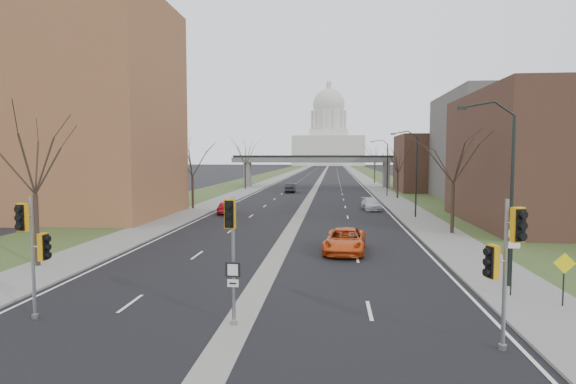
# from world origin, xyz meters

# --- Properties ---
(ground) EXTENTS (700.00, 700.00, 0.00)m
(ground) POSITION_xyz_m (0.00, 0.00, 0.00)
(ground) COLOR black
(ground) RESTS_ON ground
(road_surface) EXTENTS (20.00, 600.00, 0.01)m
(road_surface) POSITION_xyz_m (0.00, 150.00, 0.01)
(road_surface) COLOR black
(road_surface) RESTS_ON ground
(median_strip) EXTENTS (1.20, 600.00, 0.02)m
(median_strip) POSITION_xyz_m (0.00, 150.00, 0.00)
(median_strip) COLOR gray
(median_strip) RESTS_ON ground
(sidewalk_right) EXTENTS (4.00, 600.00, 0.12)m
(sidewalk_right) POSITION_xyz_m (12.00, 150.00, 0.06)
(sidewalk_right) COLOR gray
(sidewalk_right) RESTS_ON ground
(sidewalk_left) EXTENTS (4.00, 600.00, 0.12)m
(sidewalk_left) POSITION_xyz_m (-12.00, 150.00, 0.06)
(sidewalk_left) COLOR gray
(sidewalk_left) RESTS_ON ground
(grass_verge_right) EXTENTS (8.00, 600.00, 0.10)m
(grass_verge_right) POSITION_xyz_m (18.00, 150.00, 0.05)
(grass_verge_right) COLOR #31431F
(grass_verge_right) RESTS_ON ground
(grass_verge_left) EXTENTS (8.00, 600.00, 0.10)m
(grass_verge_left) POSITION_xyz_m (-18.00, 150.00, 0.05)
(grass_verge_left) COLOR #31431F
(grass_verge_left) RESTS_ON ground
(apartment_building) EXTENTS (25.00, 16.00, 22.00)m
(apartment_building) POSITION_xyz_m (-26.00, 30.00, 11.00)
(apartment_building) COLOR #945E3B
(apartment_building) RESTS_ON ground
(commercial_block_near) EXTENTS (16.00, 20.00, 12.00)m
(commercial_block_near) POSITION_xyz_m (24.00, 28.00, 6.00)
(commercial_block_near) COLOR #492D22
(commercial_block_near) RESTS_ON ground
(commercial_block_mid) EXTENTS (18.00, 22.00, 15.00)m
(commercial_block_mid) POSITION_xyz_m (28.00, 52.00, 7.50)
(commercial_block_mid) COLOR #5C5954
(commercial_block_mid) RESTS_ON ground
(commercial_block_far) EXTENTS (14.00, 14.00, 10.00)m
(commercial_block_far) POSITION_xyz_m (22.00, 70.00, 5.00)
(commercial_block_far) COLOR #492D22
(commercial_block_far) RESTS_ON ground
(pedestrian_bridge) EXTENTS (34.00, 3.00, 6.45)m
(pedestrian_bridge) POSITION_xyz_m (0.00, 80.00, 4.84)
(pedestrian_bridge) COLOR slate
(pedestrian_bridge) RESTS_ON ground
(capitol) EXTENTS (48.00, 42.00, 55.75)m
(capitol) POSITION_xyz_m (0.00, 320.00, 18.60)
(capitol) COLOR beige
(capitol) RESTS_ON ground
(streetlight_near) EXTENTS (2.61, 0.20, 8.70)m
(streetlight_near) POSITION_xyz_m (10.99, 6.00, 6.95)
(streetlight_near) COLOR black
(streetlight_near) RESTS_ON sidewalk_right
(streetlight_mid) EXTENTS (2.61, 0.20, 8.70)m
(streetlight_mid) POSITION_xyz_m (10.99, 32.00, 6.95)
(streetlight_mid) COLOR black
(streetlight_mid) RESTS_ON sidewalk_right
(streetlight_far) EXTENTS (2.61, 0.20, 8.70)m
(streetlight_far) POSITION_xyz_m (10.99, 58.00, 6.95)
(streetlight_far) COLOR black
(streetlight_far) RESTS_ON sidewalk_right
(tree_left_a) EXTENTS (7.20, 7.20, 9.40)m
(tree_left_a) POSITION_xyz_m (-13.00, 8.00, 6.64)
(tree_left_a) COLOR #382B21
(tree_left_a) RESTS_ON sidewalk_left
(tree_left_b) EXTENTS (6.75, 6.75, 8.81)m
(tree_left_b) POSITION_xyz_m (-13.00, 38.00, 6.23)
(tree_left_b) COLOR #382B21
(tree_left_b) RESTS_ON sidewalk_left
(tree_left_c) EXTENTS (7.65, 7.65, 9.99)m
(tree_left_c) POSITION_xyz_m (-13.00, 72.00, 7.04)
(tree_left_c) COLOR #382B21
(tree_left_c) RESTS_ON sidewalk_left
(tree_right_a) EXTENTS (7.20, 7.20, 9.40)m
(tree_right_a) POSITION_xyz_m (13.00, 22.00, 6.64)
(tree_right_a) COLOR #382B21
(tree_right_a) RESTS_ON sidewalk_right
(tree_right_b) EXTENTS (6.30, 6.30, 8.22)m
(tree_right_b) POSITION_xyz_m (13.00, 55.00, 5.82)
(tree_right_b) COLOR #382B21
(tree_right_b) RESTS_ON sidewalk_right
(tree_right_c) EXTENTS (7.65, 7.65, 9.99)m
(tree_right_c) POSITION_xyz_m (13.00, 95.00, 7.04)
(tree_right_c) COLOR #382B21
(tree_right_c) RESTS_ON sidewalk_right
(signal_pole_left) EXTENTS (0.89, 0.82, 4.71)m
(signal_pole_left) POSITION_xyz_m (-7.71, -0.32, 3.09)
(signal_pole_left) COLOR gray
(signal_pole_left) RESTS_ON ground
(signal_pole_median) EXTENTS (0.55, 0.77, 4.75)m
(signal_pole_median) POSITION_xyz_m (-0.13, -0.34, 3.31)
(signal_pole_median) COLOR gray
(signal_pole_median) RESTS_ON ground
(signal_pole_right) EXTENTS (1.11, 0.82, 4.89)m
(signal_pole_right) POSITION_xyz_m (8.88, -1.78, 3.20)
(signal_pole_right) COLOR gray
(signal_pole_right) RESTS_ON ground
(speed_limit_sign) EXTENTS (0.63, 0.08, 2.90)m
(speed_limit_sign) POSITION_xyz_m (11.33, 4.43, 2.11)
(speed_limit_sign) COLOR black
(speed_limit_sign) RESTS_ON sidewalk_right
(warning_sign) EXTENTS (0.86, 0.08, 2.20)m
(warning_sign) POSITION_xyz_m (12.91, 3.08, 1.55)
(warning_sign) COLOR black
(warning_sign) RESTS_ON sidewalk_right
(car_left_near) EXTENTS (2.07, 4.42, 1.46)m
(car_left_near) POSITION_xyz_m (-8.07, 34.03, 0.73)
(car_left_near) COLOR red
(car_left_near) RESTS_ON ground
(car_left_far) EXTENTS (1.71, 4.70, 1.54)m
(car_left_far) POSITION_xyz_m (-3.86, 65.46, 0.77)
(car_left_far) COLOR black
(car_left_far) RESTS_ON ground
(car_right_near) EXTENTS (3.03, 5.77, 1.55)m
(car_right_near) POSITION_xyz_m (4.29, 13.87, 0.77)
(car_right_near) COLOR #D84E17
(car_right_near) RESTS_ON ground
(car_right_mid) EXTENTS (2.37, 4.90, 1.37)m
(car_right_mid) POSITION_xyz_m (7.92, 38.99, 0.69)
(car_right_mid) COLOR silver
(car_right_mid) RESTS_ON ground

